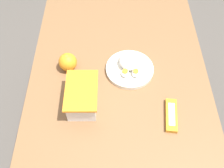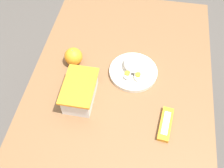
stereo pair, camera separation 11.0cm
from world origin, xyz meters
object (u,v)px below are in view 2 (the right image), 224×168
object	(u,v)px
food_container	(80,92)
orange_fruit	(73,56)
candy_bar	(166,124)
rice_plate	(134,69)

from	to	relation	value
food_container	orange_fruit	bearing A→B (deg)	22.36
candy_bar	rice_plate	bearing A→B (deg)	32.90
orange_fruit	candy_bar	distance (m)	0.50
orange_fruit	candy_bar	xyz separation A→B (m)	(-0.25, -0.43, -0.03)
rice_plate	food_container	bearing A→B (deg)	130.64
orange_fruit	food_container	bearing A→B (deg)	-157.64
orange_fruit	candy_bar	bearing A→B (deg)	-120.28
food_container	candy_bar	size ratio (longest dim) A/B	1.30
orange_fruit	rice_plate	bearing A→B (deg)	-92.38
food_container	rice_plate	bearing A→B (deg)	-49.36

